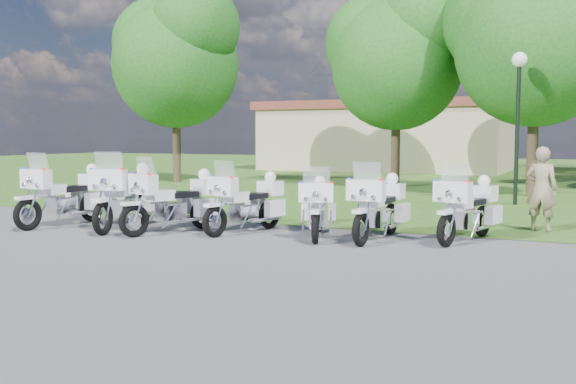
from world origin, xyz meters
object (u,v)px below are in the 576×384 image
at_px(motorcycle_4, 318,207).
at_px(lamp_post, 518,91).
at_px(motorcycle_0, 66,194).
at_px(bystander_a, 542,189).
at_px(motorcycle_1, 127,196).
at_px(motorcycle_2, 176,200).
at_px(motorcycle_3, 248,202).
at_px(motorcycle_5, 379,206).
at_px(motorcycle_6, 469,208).

height_order(motorcycle_4, lamp_post, lamp_post).
relative_size(motorcycle_0, bystander_a, 1.38).
relative_size(motorcycle_0, motorcycle_1, 0.99).
relative_size(motorcycle_2, bystander_a, 1.27).
xyz_separation_m(motorcycle_1, bystander_a, (8.38, 3.42, 0.19)).
height_order(motorcycle_3, lamp_post, lamp_post).
xyz_separation_m(motorcycle_2, motorcycle_5, (4.22, 0.94, -0.02)).
distance_m(motorcycle_4, motorcycle_6, 2.98).
distance_m(motorcycle_3, motorcycle_6, 4.55).
distance_m(motorcycle_0, motorcycle_3, 4.40).
height_order(motorcycle_2, motorcycle_4, motorcycle_2).
xyz_separation_m(motorcycle_1, motorcycle_6, (7.19, 1.48, -0.08)).
xyz_separation_m(motorcycle_2, motorcycle_6, (5.86, 1.51, -0.04)).
bearing_deg(motorcycle_2, motorcycle_1, 19.27).
height_order(motorcycle_0, lamp_post, lamp_post).
bearing_deg(motorcycle_1, motorcycle_4, 177.00).
xyz_separation_m(motorcycle_0, motorcycle_1, (1.61, 0.18, 0.01)).
bearing_deg(motorcycle_3, motorcycle_6, -154.49).
bearing_deg(motorcycle_6, motorcycle_3, 24.99).
bearing_deg(motorcycle_3, motorcycle_5, -159.73).
distance_m(motorcycle_3, motorcycle_4, 1.61).
relative_size(motorcycle_4, motorcycle_5, 0.89).
xyz_separation_m(motorcycle_0, motorcycle_3, (4.32, 0.83, -0.06)).
height_order(motorcycle_1, motorcycle_5, motorcycle_1).
height_order(motorcycle_4, motorcycle_5, motorcycle_5).
xyz_separation_m(motorcycle_3, lamp_post, (4.62, 8.15, 2.72)).
xyz_separation_m(motorcycle_2, motorcycle_4, (2.99, 0.72, -0.07)).
relative_size(motorcycle_1, motorcycle_4, 1.21).
relative_size(motorcycle_6, bystander_a, 1.23).
xyz_separation_m(motorcycle_0, motorcycle_6, (8.79, 1.66, -0.07)).
distance_m(motorcycle_1, motorcycle_3, 2.79).
bearing_deg(motorcycle_5, motorcycle_0, 11.72).
height_order(motorcycle_0, bystander_a, bystander_a).
bearing_deg(lamp_post, motorcycle_5, -102.70).
bearing_deg(motorcycle_2, motorcycle_6, -145.00).
bearing_deg(motorcycle_1, motorcycle_3, -178.66).
bearing_deg(motorcycle_6, motorcycle_0, 25.14).
bearing_deg(motorcycle_1, motorcycle_0, -5.77).
relative_size(motorcycle_1, motorcycle_3, 1.12).
distance_m(motorcycle_5, motorcycle_6, 1.73).
distance_m(motorcycle_5, bystander_a, 3.79).
xyz_separation_m(motorcycle_0, motorcycle_5, (7.16, 1.09, -0.05)).
distance_m(motorcycle_3, bystander_a, 6.32).
height_order(motorcycle_2, lamp_post, lamp_post).
bearing_deg(motorcycle_6, motorcycle_5, 33.63).
xyz_separation_m(motorcycle_3, motorcycle_5, (2.84, 0.26, 0.01)).
height_order(motorcycle_1, motorcycle_4, motorcycle_1).
relative_size(motorcycle_0, motorcycle_3, 1.11).
height_order(motorcycle_2, motorcycle_5, motorcycle_2).
relative_size(motorcycle_5, bystander_a, 1.29).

